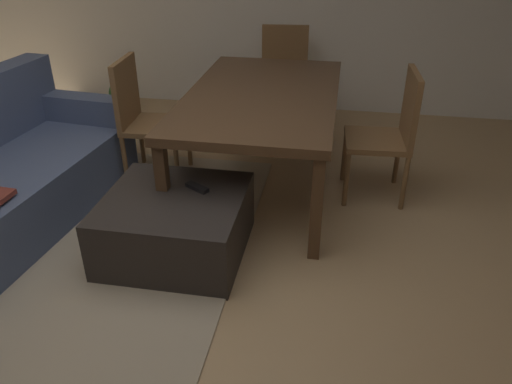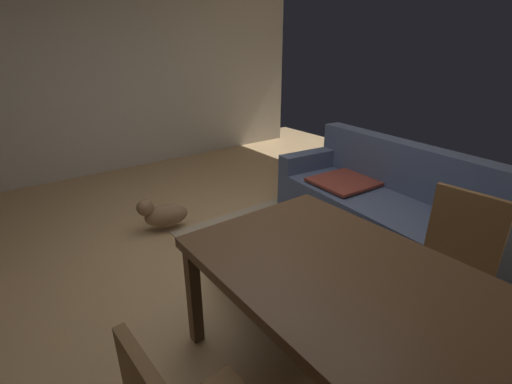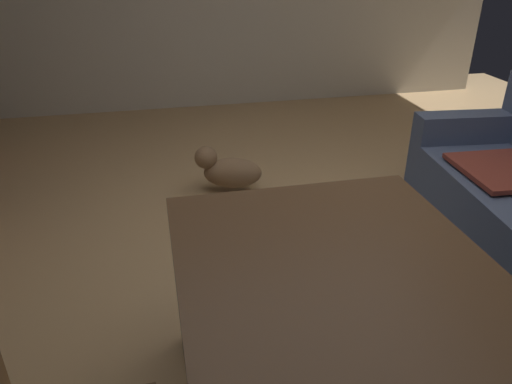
% 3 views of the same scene
% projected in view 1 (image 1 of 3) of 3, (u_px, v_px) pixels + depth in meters
% --- Properties ---
extents(floor, '(7.77, 7.77, 0.00)m').
position_uv_depth(floor, '(168.00, 298.00, 2.74)').
color(floor, tan).
extents(area_rug, '(2.60, 2.00, 0.01)m').
position_uv_depth(area_rug, '(89.00, 240.00, 3.21)').
color(area_rug, tan).
rests_on(area_rug, ground).
extents(ottoman_coffee_table, '(0.80, 0.82, 0.38)m').
position_uv_depth(ottoman_coffee_table, '(176.00, 225.00, 3.03)').
color(ottoman_coffee_table, '#2D2826').
rests_on(ottoman_coffee_table, ground).
extents(tv_remote, '(0.13, 0.16, 0.02)m').
position_uv_depth(tv_remote, '(197.00, 187.00, 3.01)').
color(tv_remote, black).
rests_on(tv_remote, ottoman_coffee_table).
extents(dining_table, '(1.84, 1.05, 0.74)m').
position_uv_depth(dining_table, '(262.00, 101.00, 3.55)').
color(dining_table, '#513823').
rests_on(dining_table, ground).
extents(dining_chair_north, '(0.47, 0.47, 0.93)m').
position_uv_depth(dining_chair_north, '(142.00, 113.00, 3.76)').
color(dining_chair_north, brown).
rests_on(dining_chair_north, ground).
extents(dining_chair_east, '(0.48, 0.48, 0.93)m').
position_uv_depth(dining_chair_east, '(284.00, 71.00, 4.75)').
color(dining_chair_east, brown).
rests_on(dining_chair_east, ground).
extents(dining_chair_south, '(0.46, 0.46, 0.93)m').
position_uv_depth(dining_chair_south, '(391.00, 129.00, 3.49)').
color(dining_chair_south, brown).
rests_on(dining_chair_south, ground).
extents(potted_plant, '(0.29, 0.29, 0.45)m').
position_uv_depth(potted_plant, '(124.00, 98.00, 4.89)').
color(potted_plant, '#474C51').
rests_on(potted_plant, ground).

